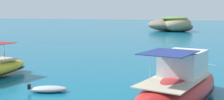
% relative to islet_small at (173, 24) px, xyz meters
% --- Properties ---
extents(islet_small, '(16.85, 15.94, 4.42)m').
position_rel_islet_small_xyz_m(islet_small, '(0.00, 0.00, 0.00)').
color(islet_small, '#756651').
rests_on(islet_small, ground).
extents(motorboat_red, '(5.48, 11.63, 3.50)m').
position_rel_islet_small_xyz_m(motorboat_red, '(12.18, -70.23, -0.90)').
color(motorboat_red, red).
rests_on(motorboat_red, ground).
extents(dinghy_tender, '(2.83, 2.02, 0.58)m').
position_rel_islet_small_xyz_m(dinghy_tender, '(3.00, -70.86, -1.79)').
color(dinghy_tender, '#B2B2B2').
rests_on(dinghy_tender, ground).
extents(channel_buoy, '(0.56, 0.56, 1.48)m').
position_rel_islet_small_xyz_m(channel_buoy, '(-7.62, -63.23, -1.68)').
color(channel_buoy, '#E54C19').
rests_on(channel_buoy, ground).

